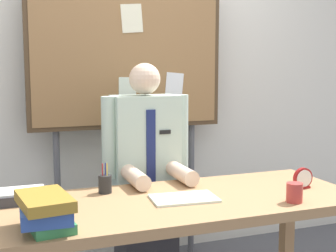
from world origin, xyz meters
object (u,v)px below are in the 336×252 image
book_stack (46,211)px  paper_tray (22,196)px  person (146,186)px  desk_clock (303,179)px  pen_holder (105,184)px  coffee_mug (294,193)px  open_notebook (184,198)px  desk (180,215)px  bulletin_board (128,58)px

book_stack → paper_tray: bearing=98.7°
person → paper_tray: 0.83m
person → book_stack: person is taller
desk_clock → pen_holder: 1.08m
coffee_mug → paper_tray: bearing=158.8°
open_notebook → paper_tray: paper_tray is taller
desk → desk_clock: bearing=-3.9°
bulletin_board → book_stack: bulletin_board is taller
open_notebook → desk_clock: (0.69, -0.03, 0.05)m
desk → pen_holder: bearing=144.2°
coffee_mug → paper_tray: size_ratio=0.37×
person → desk_clock: person is taller
bulletin_board → open_notebook: (0.01, -0.97, -0.71)m
person → open_notebook: size_ratio=4.33×
bulletin_board → desk_clock: bulletin_board is taller
book_stack → coffee_mug: book_stack is taller
open_notebook → coffee_mug: coffee_mug is taller
person → open_notebook: bearing=-88.7°
desk → paper_tray: bearing=162.7°
desk → paper_tray: 0.79m
coffee_mug → paper_tray: (-1.26, 0.49, -0.02)m
open_notebook → pen_holder: pen_holder is taller
open_notebook → coffee_mug: (0.49, -0.23, 0.04)m
open_notebook → book_stack: bearing=-163.2°
desk_clock → book_stack: bearing=-172.6°
desk → coffee_mug: coffee_mug is taller
desk → pen_holder: (-0.33, 0.24, 0.13)m
person → bulletin_board: 0.88m
desk_clock → paper_tray: 1.48m
open_notebook → coffee_mug: bearing=-25.3°
open_notebook → paper_tray: (-0.76, 0.25, 0.02)m
desk_clock → desk: bearing=176.1°
bulletin_board → coffee_mug: 1.47m
open_notebook → desk_clock: 0.70m
desk → desk_clock: 0.72m
open_notebook → person: bearing=91.3°
open_notebook → desk_clock: desk_clock is taller
desk → paper_tray: (-0.75, 0.23, 0.11)m
coffee_mug → paper_tray: 1.35m
desk → open_notebook: size_ratio=5.69×
open_notebook → coffee_mug: 0.55m
open_notebook → pen_holder: size_ratio=2.04×
open_notebook → coffee_mug: size_ratio=3.38×
bulletin_board → book_stack: 1.51m
person → desk_clock: bearing=-41.0°
desk → coffee_mug: 0.58m
person → pen_holder: size_ratio=8.85×
desk → open_notebook: bearing=-55.8°
book_stack → bulletin_board: bearing=60.1°
bulletin_board → desk: bearing=-90.0°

